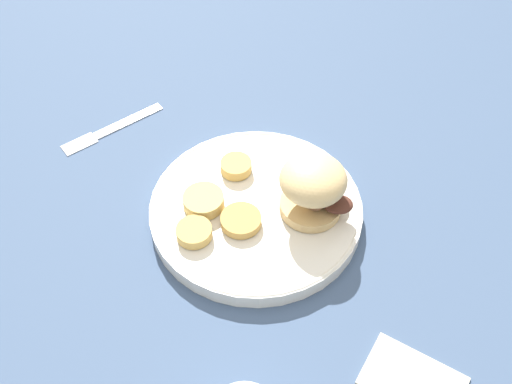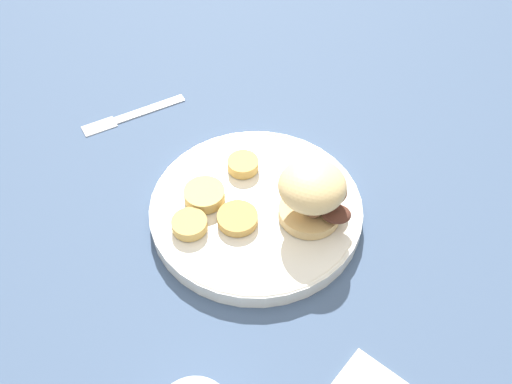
% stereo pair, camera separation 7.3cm
% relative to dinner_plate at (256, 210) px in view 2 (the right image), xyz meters
% --- Properties ---
extents(ground_plane, '(4.00, 4.00, 0.00)m').
position_rel_dinner_plate_xyz_m(ground_plane, '(0.00, 0.00, -0.01)').
color(ground_plane, '#3D5170').
extents(dinner_plate, '(0.27, 0.27, 0.02)m').
position_rel_dinner_plate_xyz_m(dinner_plate, '(0.00, 0.00, 0.00)').
color(dinner_plate, white).
rests_on(dinner_plate, ground_plane).
extents(sandwich, '(0.09, 0.10, 0.08)m').
position_rel_dinner_plate_xyz_m(sandwich, '(0.03, 0.06, 0.05)').
color(sandwich, tan).
rests_on(sandwich, dinner_plate).
extents(potato_round_0, '(0.04, 0.04, 0.01)m').
position_rel_dinner_plate_xyz_m(potato_round_0, '(0.01, -0.09, 0.02)').
color(potato_round_0, tan).
rests_on(potato_round_0, dinner_plate).
extents(potato_round_1, '(0.05, 0.05, 0.02)m').
position_rel_dinner_plate_xyz_m(potato_round_1, '(-0.03, -0.06, 0.02)').
color(potato_round_1, '#DBB766').
rests_on(potato_round_1, dinner_plate).
extents(potato_round_2, '(0.05, 0.05, 0.01)m').
position_rel_dinner_plate_xyz_m(potato_round_2, '(0.02, -0.03, 0.02)').
color(potato_round_2, tan).
rests_on(potato_round_2, dinner_plate).
extents(potato_round_3, '(0.04, 0.04, 0.01)m').
position_rel_dinner_plate_xyz_m(potato_round_3, '(-0.07, 0.00, 0.02)').
color(potato_round_3, tan).
rests_on(potato_round_3, dinner_plate).
extents(fork, '(0.06, 0.16, 0.00)m').
position_rel_dinner_plate_xyz_m(fork, '(-0.24, -0.13, -0.01)').
color(fork, silver).
rests_on(fork, ground_plane).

